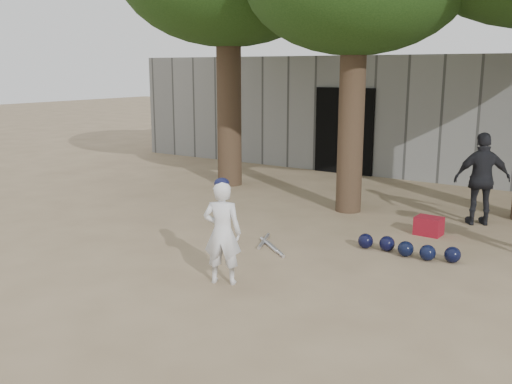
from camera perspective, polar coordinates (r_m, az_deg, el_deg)
The scene contains 7 objects.
ground at distance 8.01m, azimuth -7.62°, elevation -7.43°, with size 70.00×70.00×0.00m, color #937C5E.
boy_player at distance 7.18m, azimuth -3.38°, elevation -4.08°, with size 0.48×0.32×1.33m, color silver.
spectator_dark at distance 10.59m, azimuth 21.68°, elevation 1.21°, with size 0.95×0.39×1.62m, color black.
red_bag at distance 9.79m, azimuth 16.89°, elevation -3.26°, with size 0.42×0.32×0.30m, color maroon.
back_building at distance 16.78m, azimuth 16.30°, elevation 7.75°, with size 16.00×5.24×3.00m.
helmet_row at distance 8.64m, azimuth 14.85°, elevation -5.44°, with size 1.51×0.34×0.23m.
bat_pile at distance 8.79m, azimuth 1.34°, elevation -5.31°, with size 0.81×0.83×0.06m.
Camera 1 is at (5.01, -5.64, 2.69)m, focal length 40.00 mm.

